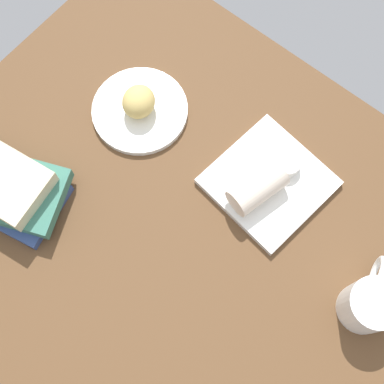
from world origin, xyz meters
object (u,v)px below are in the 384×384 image
(coffee_mug, at_px, (369,304))
(sauce_cup, at_px, (287,163))
(scone_pastry, at_px, (139,102))
(square_plate, at_px, (269,182))
(book_stack, at_px, (7,188))
(round_plate, at_px, (140,110))
(breakfast_wrap, at_px, (257,188))

(coffee_mug, bearing_deg, sauce_cup, 154.03)
(scone_pastry, distance_m, coffee_mug, 0.59)
(scone_pastry, distance_m, sauce_cup, 0.33)
(square_plate, bearing_deg, book_stack, -137.98)
(round_plate, distance_m, scone_pastry, 0.04)
(sauce_cup, xyz_separation_m, coffee_mug, (0.28, -0.13, 0.02))
(round_plate, xyz_separation_m, square_plate, (0.31, 0.04, 0.00))
(round_plate, relative_size, scone_pastry, 2.73)
(round_plate, distance_m, coffee_mug, 0.59)
(round_plate, relative_size, square_plate, 0.96)
(sauce_cup, height_order, breakfast_wrap, breakfast_wrap)
(scone_pastry, xyz_separation_m, book_stack, (-0.08, -0.30, -0.00))
(sauce_cup, height_order, coffee_mug, coffee_mug)
(breakfast_wrap, xyz_separation_m, book_stack, (-0.38, -0.31, -0.01))
(square_plate, relative_size, book_stack, 0.85)
(round_plate, xyz_separation_m, coffee_mug, (0.59, -0.04, 0.04))
(round_plate, bearing_deg, scone_pastry, 75.63)
(breakfast_wrap, bearing_deg, square_plate, 95.72)
(round_plate, height_order, sauce_cup, sauce_cup)
(round_plate, distance_m, breakfast_wrap, 0.30)
(book_stack, bearing_deg, coffee_mug, 21.17)
(square_plate, relative_size, coffee_mug, 1.51)
(breakfast_wrap, xyz_separation_m, coffee_mug, (0.29, -0.05, 0.00))
(scone_pastry, bearing_deg, book_stack, -103.93)
(scone_pastry, bearing_deg, round_plate, -104.37)
(square_plate, height_order, sauce_cup, sauce_cup)
(breakfast_wrap, distance_m, book_stack, 0.49)
(round_plate, distance_m, sauce_cup, 0.33)
(scone_pastry, relative_size, breakfast_wrap, 0.66)
(breakfast_wrap, distance_m, coffee_mug, 0.29)
(scone_pastry, bearing_deg, coffee_mug, -4.42)
(round_plate, relative_size, breakfast_wrap, 1.80)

